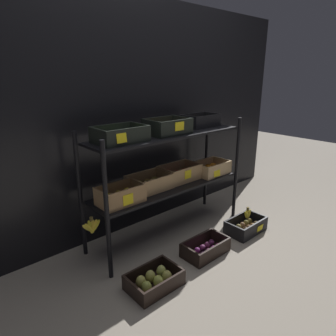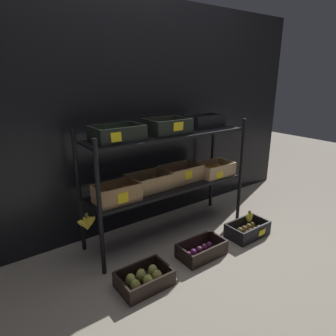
% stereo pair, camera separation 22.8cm
% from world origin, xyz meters
% --- Properties ---
extents(ground_plane, '(10.00, 10.00, 0.00)m').
position_xyz_m(ground_plane, '(0.00, 0.00, 0.00)').
color(ground_plane, gray).
extents(storefront_wall, '(3.83, 0.12, 2.00)m').
position_xyz_m(storefront_wall, '(0.00, 0.39, 1.00)').
color(storefront_wall, black).
rests_on(storefront_wall, ground_plane).
extents(display_rack, '(1.57, 0.42, 1.04)m').
position_xyz_m(display_rack, '(-0.01, 0.00, 0.67)').
color(display_rack, black).
rests_on(display_rack, ground_plane).
extents(crate_ground_pear, '(0.36, 0.24, 0.11)m').
position_xyz_m(crate_ground_pear, '(-0.55, -0.48, 0.05)').
color(crate_ground_pear, black).
rests_on(crate_ground_pear, ground_plane).
extents(crate_ground_plum, '(0.38, 0.22, 0.12)m').
position_xyz_m(crate_ground_plum, '(0.00, -0.45, 0.04)').
color(crate_ground_plum, black).
rests_on(crate_ground_plum, ground_plane).
extents(crate_ground_kiwi, '(0.38, 0.23, 0.13)m').
position_xyz_m(crate_ground_kiwi, '(0.54, -0.46, 0.05)').
color(crate_ground_kiwi, black).
rests_on(crate_ground_kiwi, ground_plane).
extents(banana_bunch_loose, '(0.10, 0.04, 0.12)m').
position_xyz_m(banana_bunch_loose, '(0.54, -0.46, 0.18)').
color(banana_bunch_loose, brown).
rests_on(banana_bunch_loose, crate_ground_kiwi).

